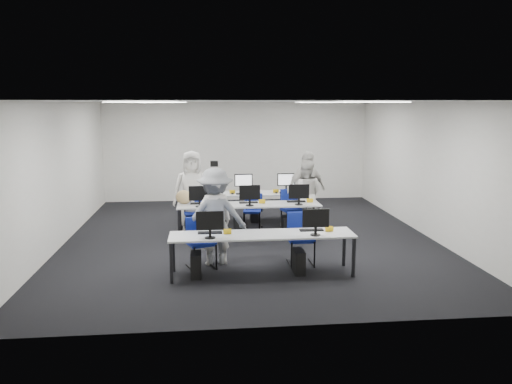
{
  "coord_description": "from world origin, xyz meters",
  "views": [
    {
      "loc": [
        -0.96,
        -10.72,
        2.97
      ],
      "look_at": [
        0.16,
        0.21,
        1.0
      ],
      "focal_mm": 35.0,
      "sensor_mm": 36.0,
      "label": 1
    }
  ],
  "objects": [
    {
      "name": "student_3",
      "position": [
        1.44,
        0.9,
        0.92
      ],
      "size": [
        1.17,
        0.84,
        1.84
      ],
      "primitive_type": "imported",
      "rotation": [
        0.0,
        0.0,
        0.41
      ],
      "color": "silver",
      "rests_on": "ground"
    },
    {
      "name": "chair_5",
      "position": [
        -1.09,
        1.06,
        0.29
      ],
      "size": [
        0.51,
        0.55,
        0.92
      ],
      "rotation": [
        0.0,
        0.0,
        -0.15
      ],
      "color": "navy",
      "rests_on": "ground"
    },
    {
      "name": "desk_mid",
      "position": [
        0.0,
        0.2,
        0.68
      ],
      "size": [
        3.2,
        0.7,
        0.73
      ],
      "color": "#AEB0B2",
      "rests_on": "ground"
    },
    {
      "name": "chair_1",
      "position": [
        0.78,
        -1.9,
        0.3
      ],
      "size": [
        0.47,
        0.51,
        0.95
      ],
      "rotation": [
        0.0,
        0.0,
        0.01
      ],
      "color": "navy",
      "rests_on": "ground"
    },
    {
      "name": "student_1",
      "position": [
        1.41,
        0.8,
        0.82
      ],
      "size": [
        0.92,
        0.79,
        1.64
      ],
      "primitive_type": "imported",
      "rotation": [
        0.0,
        0.0,
        2.91
      ],
      "color": "silver",
      "rests_on": "ground"
    },
    {
      "name": "equipment_back",
      "position": [
        0.19,
        1.62,
        0.36
      ],
      "size": [
        2.91,
        0.41,
        1.19
      ],
      "color": "white",
      "rests_on": "desk_back"
    },
    {
      "name": "desk_back",
      "position": [
        0.0,
        1.6,
        0.68
      ],
      "size": [
        3.2,
        0.7,
        0.73
      ],
      "color": "#AEB0B2",
      "rests_on": "ground"
    },
    {
      "name": "ceiling_panels",
      "position": [
        0.0,
        0.0,
        2.98
      ],
      "size": [
        5.2,
        4.6,
        0.02
      ],
      "color": "white",
      "rests_on": "room"
    },
    {
      "name": "chair_3",
      "position": [
        0.13,
        0.85,
        0.26
      ],
      "size": [
        0.47,
        0.5,
        0.83
      ],
      "rotation": [
        0.0,
        0.0,
        -0.15
      ],
      "color": "navy",
      "rests_on": "ground"
    },
    {
      "name": "chair_7",
      "position": [
        1.06,
        1.09,
        0.26
      ],
      "size": [
        0.48,
        0.51,
        0.84
      ],
      "rotation": [
        0.0,
        0.0,
        -0.18
      ],
      "color": "navy",
      "rests_on": "ground"
    },
    {
      "name": "handbag",
      "position": [
        -1.45,
        0.37,
        0.89
      ],
      "size": [
        0.43,
        0.33,
        0.31
      ],
      "primitive_type": "ellipsoid",
      "rotation": [
        0.0,
        0.0,
        -0.25
      ],
      "color": "#A98157",
      "rests_on": "desk_mid"
    },
    {
      "name": "student_2",
      "position": [
        -1.28,
        0.98,
        0.93
      ],
      "size": [
        0.92,
        0.6,
        1.86
      ],
      "primitive_type": "imported",
      "rotation": [
        0.0,
        0.0,
        -0.01
      ],
      "color": "silver",
      "rests_on": "ground"
    },
    {
      "name": "dslr_camera",
      "position": [
        -0.8,
        -1.52,
        1.86
      ],
      "size": [
        0.14,
        0.18,
        0.1
      ],
      "primitive_type": "cube",
      "rotation": [
        0.0,
        0.0,
        3.17
      ],
      "color": "black",
      "rests_on": "photographer"
    },
    {
      "name": "room",
      "position": [
        0.0,
        0.0,
        1.5
      ],
      "size": [
        9.0,
        9.02,
        3.0
      ],
      "color": "black",
      "rests_on": "ground"
    },
    {
      "name": "equipment_mid",
      "position": [
        -0.19,
        0.18,
        0.36
      ],
      "size": [
        2.91,
        0.41,
        1.19
      ],
      "color": "white",
      "rests_on": "desk_mid"
    },
    {
      "name": "equipment_front",
      "position": [
        -0.19,
        -2.42,
        0.36
      ],
      "size": [
        2.51,
        0.41,
        1.19
      ],
      "color": "#0D35B0",
      "rests_on": "desk_front"
    },
    {
      "name": "chair_2",
      "position": [
        -1.24,
        0.65,
        0.26
      ],
      "size": [
        0.47,
        0.51,
        0.83
      ],
      "rotation": [
        0.0,
        0.0,
        0.17
      ],
      "color": "navy",
      "rests_on": "ground"
    },
    {
      "name": "desk_front",
      "position": [
        0.0,
        -2.4,
        0.68
      ],
      "size": [
        3.2,
        0.7,
        0.73
      ],
      "color": "#AEB0B2",
      "rests_on": "ground"
    },
    {
      "name": "chair_4",
      "position": [
        1.07,
        0.68,
        0.3
      ],
      "size": [
        0.57,
        0.6,
        0.95
      ],
      "rotation": [
        0.0,
        0.0,
        0.23
      ],
      "color": "navy",
      "rests_on": "ground"
    },
    {
      "name": "student_0",
      "position": [
        -0.8,
        -1.75,
        0.83
      ],
      "size": [
        0.67,
        0.51,
        1.67
      ],
      "primitive_type": "imported",
      "rotation": [
        0.0,
        0.0,
        3.34
      ],
      "color": "silver",
      "rests_on": "ground"
    },
    {
      "name": "chair_0",
      "position": [
        -1.07,
        -1.93,
        0.29
      ],
      "size": [
        0.59,
        0.62,
        0.92
      ],
      "rotation": [
        0.0,
        0.0,
        0.37
      ],
      "color": "navy",
      "rests_on": "ground"
    },
    {
      "name": "chair_6",
      "position": [
        0.18,
        1.12,
        0.26
      ],
      "size": [
        0.43,
        0.46,
        0.83
      ],
      "rotation": [
        0.0,
        0.0,
        0.06
      ],
      "color": "navy",
      "rests_on": "ground"
    },
    {
      "name": "photographer",
      "position": [
        -0.79,
        -1.7,
        0.9
      ],
      "size": [
        1.18,
        0.7,
        1.8
      ],
      "primitive_type": "imported",
      "rotation": [
        0.0,
        0.0,
        3.17
      ],
      "color": "gray",
      "rests_on": "ground"
    }
  ]
}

